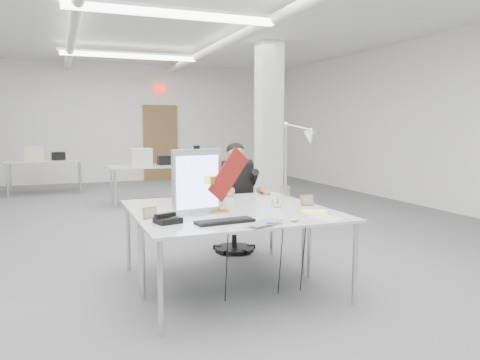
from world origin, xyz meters
The scene contains 22 objects.
room_shell centered at (0.04, 0.13, 1.69)m, with size 10.04×14.04×3.24m.
desk_main centered at (0.00, -2.50, 0.74)m, with size 1.80×0.90×0.03m, color silver.
desk_second centered at (0.00, -1.60, 0.74)m, with size 1.80×0.90×0.03m, color silver.
bg_desk_a centered at (0.20, 3.00, 0.74)m, with size 1.60×0.80×0.03m, color silver.
bg_desk_b centered at (-1.80, 5.20, 0.74)m, with size 1.60×0.80×0.03m, color silver.
office_chair centered at (0.48, -0.89, 0.58)m, with size 0.57×0.57×1.15m, color black, non-canonical shape.
seated_person centered at (0.48, -0.94, 0.90)m, with size 0.50×0.63×0.95m, color black, non-canonical shape.
monitor centered at (-0.36, -2.19, 1.05)m, with size 0.47×0.05×0.58m, color silver.
pennant centered at (-0.07, -2.22, 1.11)m, with size 0.48×0.01×0.20m, color maroon.
keyboard centered at (-0.25, -2.63, 0.77)m, with size 0.49×0.16×0.02m, color black.
laptop centered at (0.04, -2.88, 0.77)m, with size 0.34×0.22×0.03m, color #B0B0B5.
mouse centered at (0.30, -2.79, 0.77)m, with size 0.08×0.05×0.03m, color #BCBCC1.
bankers_lamp centered at (-0.14, -2.18, 0.94)m, with size 0.33×0.13×0.38m, color gold, non-canonical shape.
desk_phone centered at (-0.69, -2.47, 0.78)m, with size 0.19×0.17×0.05m, color black.
picture_frame_left centered at (-0.79, -2.23, 0.80)m, with size 0.13×0.01×0.10m, color tan.
picture_frame_right centered at (0.78, -2.15, 0.81)m, with size 0.14×0.01×0.11m, color #9C7943.
desk_clock centered at (0.46, -2.14, 0.81)m, with size 0.11×0.11×0.03m, color #AFAFB3.
paper_stack_a centered at (0.63, -2.78, 0.76)m, with size 0.19×0.27×0.01m, color silver.
paper_stack_b centered at (0.63, -2.54, 0.76)m, with size 0.18×0.25×0.01m, color #EAE28B.
paper_stack_c centered at (0.69, -2.46, 0.76)m, with size 0.21×0.15×0.01m, color white.
beige_monitor centered at (-0.17, -1.63, 0.94)m, with size 0.40×0.37×0.37m, color beige.
architect_lamp centered at (0.85, -1.78, 1.16)m, with size 0.22×0.63×0.81m, color silver, non-canonical shape.
Camera 1 is at (-1.49, -6.16, 1.55)m, focal length 35.00 mm.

